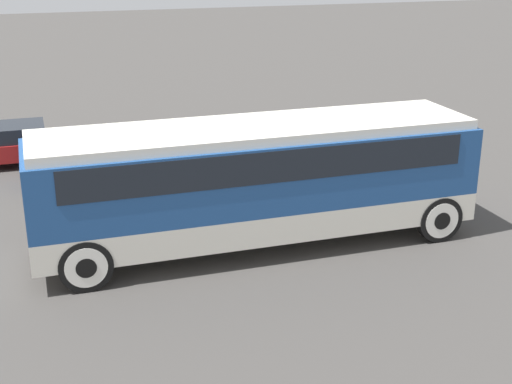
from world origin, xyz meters
The scene contains 5 objects.
ground_plane centered at (0.00, 0.00, 0.00)m, with size 120.00×120.00×0.00m, color #423F3D.
tour_bus centered at (0.10, 0.00, 1.81)m, with size 10.44×2.68×2.97m.
parked_car_near centered at (-3.10, 6.30, 0.64)m, with size 4.41×1.80×1.29m.
parked_car_mid centered at (3.49, 5.57, 0.72)m, with size 4.42×1.96×1.43m.
parked_car_far centered at (-5.54, 8.68, 0.67)m, with size 4.54×1.88×1.31m.
Camera 1 is at (-4.90, -15.07, 7.01)m, focal length 50.00 mm.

